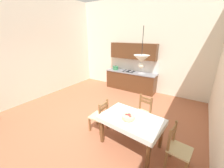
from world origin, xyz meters
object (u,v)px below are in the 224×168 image
Objects in this scene: dining_chair_tv_side at (100,116)px; fruit_bowl at (128,117)px; kitchen_cabinetry at (131,72)px; dining_table at (131,123)px; dining_chair_window_side at (178,148)px; dining_chair_kitchen_side at (142,113)px; pendant_lamp at (141,59)px.

dining_chair_tv_side is 1.00m from fruit_bowl.
kitchen_cabinetry is 2.61× the size of dining_chair_tv_side.
kitchen_cabinetry is 1.64× the size of dining_table.
dining_chair_window_side and dining_chair_kitchen_side have the same top height.
pendant_lamp is (-0.93, 0.13, 1.66)m from dining_chair_window_side.
kitchen_cabinetry is 3.75m from dining_table.
pendant_lamp is (0.15, -0.77, 1.66)m from dining_chair_kitchen_side.
dining_chair_tv_side is (-2.00, 0.09, 0.00)m from dining_chair_window_side.
dining_chair_window_side is at bearing -52.28° from kitchen_cabinetry.
dining_table is 1.59× the size of dining_chair_kitchen_side.
kitchen_cabinetry is 3.91m from pendant_lamp.
kitchen_cabinetry is 8.09× the size of fruit_bowl.
dining_chair_kitchen_side is at bearing 140.20° from dining_chair_window_side.
dining_chair_tv_side is at bearing 177.52° from dining_chair_window_side.
pendant_lamp is at bearing -78.67° from dining_chair_kitchen_side.
kitchen_cabinetry is 4.34m from dining_chair_window_side.
dining_chair_window_side is 1.00× the size of dining_chair_tv_side.
kitchen_cabinetry reaches higher than dining_table.
dining_table is (1.61, -3.38, -0.23)m from kitchen_cabinetry.
dining_chair_window_side is 1.00× the size of dining_chair_kitchen_side.
dining_table is 0.21m from fruit_bowl.
fruit_bowl is (0.92, -0.12, 0.37)m from dining_chair_tv_side.
fruit_bowl is at bearing -7.37° from dining_chair_tv_side.
dining_table is at bearing -86.59° from dining_chair_kitchen_side.
kitchen_cabinetry is at bearing 114.34° from fruit_bowl.
dining_chair_tv_side is at bearing -138.35° from dining_chair_kitchen_side.
kitchen_cabinetry reaches higher than fruit_bowl.
dining_chair_kitchen_side is at bearing 90.08° from fruit_bowl.
dining_chair_window_side is at bearing 1.70° from fruit_bowl.
kitchen_cabinetry reaches higher than dining_chair_kitchen_side.
kitchen_cabinetry reaches higher than dining_chair_window_side.
kitchen_cabinetry is at bearing 127.72° from dining_chair_window_side.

